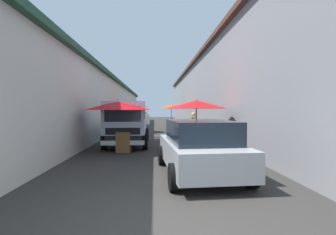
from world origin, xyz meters
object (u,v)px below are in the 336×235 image
at_px(fruit_stall_far_right, 172,110).
at_px(fruit_stall_near_left, 119,110).
at_px(fruit_stall_mid_lane, 195,111).
at_px(fruit_stall_near_right, 131,109).
at_px(delivery_truck, 126,125).
at_px(parked_scooter, 206,134).
at_px(vendor_in_shade, 145,122).
at_px(vendor_by_crates, 193,126).
at_px(hatchback_car, 199,147).

height_order(fruit_stall_far_right, fruit_stall_near_left, fruit_stall_far_right).
distance_m(fruit_stall_mid_lane, fruit_stall_near_right, 9.36).
relative_size(fruit_stall_near_left, delivery_truck, 0.56).
distance_m(fruit_stall_mid_lane, parked_scooter, 2.99).
bearing_deg(fruit_stall_far_right, fruit_stall_mid_lane, -179.11).
relative_size(fruit_stall_far_right, delivery_truck, 0.46).
distance_m(vendor_in_shade, parked_scooter, 4.09).
height_order(fruit_stall_near_right, delivery_truck, fruit_stall_near_right).
relative_size(fruit_stall_near_left, parked_scooter, 1.63).
distance_m(fruit_stall_mid_lane, vendor_by_crates, 1.95).
relative_size(fruit_stall_near_right, delivery_truck, 0.54).
bearing_deg(hatchback_car, vendor_in_shade, 10.72).
height_order(delivery_truck, vendor_by_crates, delivery_truck).
bearing_deg(vendor_by_crates, fruit_stall_mid_lane, 174.03).
distance_m(fruit_stall_near_right, vendor_in_shade, 4.02).
distance_m(fruit_stall_near_left, delivery_truck, 1.43).
bearing_deg(fruit_stall_far_right, parked_scooter, -173.30).
xyz_separation_m(delivery_truck, parked_scooter, (1.73, -4.03, -0.59)).
xyz_separation_m(vendor_by_crates, parked_scooter, (0.77, -0.77, -0.47)).
distance_m(fruit_stall_far_right, delivery_truck, 11.92).
distance_m(fruit_stall_near_right, parked_scooter, 7.69).
xyz_separation_m(hatchback_car, vendor_by_crates, (6.12, -0.78, 0.18)).
distance_m(hatchback_car, vendor_in_shade, 9.42).
bearing_deg(vendor_in_shade, fruit_stall_near_right, 17.45).
xyz_separation_m(fruit_stall_far_right, fruit_stall_near_right, (-3.70, 3.33, 0.09)).
height_order(fruit_stall_near_left, hatchback_car, fruit_stall_near_left).
bearing_deg(parked_scooter, hatchback_car, 167.32).
distance_m(fruit_stall_mid_lane, hatchback_car, 4.47).
bearing_deg(fruit_stall_far_right, hatchback_car, 178.63).
height_order(vendor_by_crates, vendor_in_shade, vendor_in_shade).
xyz_separation_m(fruit_stall_far_right, delivery_truck, (-11.55, 2.87, -0.66)).
bearing_deg(hatchback_car, fruit_stall_mid_lane, -7.76).
relative_size(fruit_stall_far_right, vendor_in_shade, 1.38).
distance_m(fruit_stall_near_right, hatchback_car, 13.37).
xyz_separation_m(fruit_stall_far_right, hatchback_car, (-16.71, 0.40, -0.96)).
height_order(fruit_stall_near_right, hatchback_car, fruit_stall_near_right).
bearing_deg(vendor_by_crates, fruit_stall_near_left, 122.84).
bearing_deg(fruit_stall_near_right, fruit_stall_near_left, -178.15).
relative_size(vendor_in_shade, parked_scooter, 0.98).
bearing_deg(fruit_stall_near_left, vendor_by_crates, -57.16).
xyz_separation_m(fruit_stall_mid_lane, parked_scooter, (2.56, -0.96, -1.22)).
height_order(fruit_stall_far_right, vendor_by_crates, fruit_stall_far_right).
distance_m(vendor_by_crates, vendor_in_shade, 4.02).
bearing_deg(vendor_by_crates, parked_scooter, -45.02).
distance_m(hatchback_car, delivery_truck, 5.73).
bearing_deg(vendor_in_shade, hatchback_car, -169.28).
bearing_deg(delivery_truck, parked_scooter, -66.70).
height_order(fruit_stall_mid_lane, vendor_in_shade, fruit_stall_mid_lane).
relative_size(fruit_stall_mid_lane, fruit_stall_near_right, 1.00).
height_order(hatchback_car, vendor_by_crates, vendor_by_crates).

